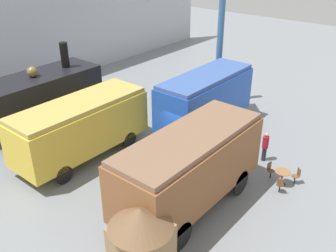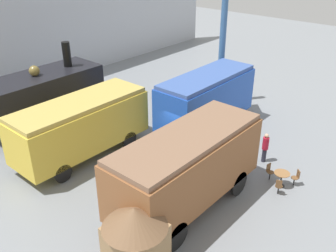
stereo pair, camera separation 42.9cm
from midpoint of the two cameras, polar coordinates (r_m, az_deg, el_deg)
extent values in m
plane|color=gray|center=(21.40, 1.87, -4.39)|extent=(80.00, 80.00, 0.00)
cube|color=#B2B7C1|center=(31.40, -22.29, 12.88)|extent=(44.00, 0.15, 9.00)
cube|color=black|center=(24.70, -19.14, 4.37)|extent=(7.39, 2.90, 2.72)
cylinder|color=black|center=(25.04, -15.98, 10.38)|extent=(0.52, 0.52, 1.58)
sphere|color=brown|center=(23.97, -20.47, 7.74)|extent=(0.64, 0.64, 0.64)
cylinder|color=black|center=(25.35, -12.75, 1.95)|extent=(1.36, 0.12, 1.36)
cylinder|color=black|center=(27.45, -16.39, 3.48)|extent=(1.36, 0.12, 1.36)
cylinder|color=black|center=(23.26, -21.22, -1.71)|extent=(1.36, 0.12, 1.36)
cylinder|color=black|center=(25.53, -24.42, 0.25)|extent=(1.36, 0.12, 1.36)
cube|color=gold|center=(20.98, -13.69, -0.09)|extent=(7.71, 2.77, 2.44)
cube|color=tan|center=(20.42, -14.10, 3.25)|extent=(7.55, 2.55, 0.24)
cylinder|color=black|center=(21.99, -6.46, -2.14)|extent=(0.99, 0.12, 0.99)
cylinder|color=black|center=(23.77, -10.95, -0.13)|extent=(0.99, 0.12, 0.99)
cylinder|color=black|center=(19.59, -16.18, -7.18)|extent=(0.99, 0.12, 0.99)
cylinder|color=black|center=(21.57, -20.29, -4.46)|extent=(0.99, 0.12, 0.99)
cube|color=blue|center=(23.24, 5.15, 4.15)|extent=(7.04, 2.55, 2.69)
cone|color=blue|center=(26.68, 10.50, 6.89)|extent=(1.58, 2.42, 2.42)
cube|color=#3A579D|center=(22.71, 5.31, 7.56)|extent=(6.90, 2.35, 0.24)
cylinder|color=black|center=(24.94, 10.08, 1.63)|extent=(1.24, 0.12, 1.24)
cylinder|color=black|center=(26.08, 5.49, 3.11)|extent=(1.24, 0.12, 1.24)
cylinder|color=black|center=(21.72, 4.42, -2.05)|extent=(1.24, 0.12, 1.24)
cylinder|color=black|center=(23.02, -0.50, -0.18)|extent=(1.24, 0.12, 1.24)
cube|color=brown|center=(16.46, 2.58, -6.18)|extent=(7.71, 2.85, 2.68)
cube|color=brown|center=(15.71, 2.69, -1.73)|extent=(7.55, 2.62, 0.24)
cylinder|color=black|center=(18.36, 10.35, -8.51)|extent=(1.25, 0.12, 1.25)
cylinder|color=black|center=(19.53, 3.41, -5.65)|extent=(1.25, 0.12, 1.25)
cylinder|color=black|center=(15.32, 1.23, -16.46)|extent=(1.25, 0.12, 1.25)
cylinder|color=black|center=(16.71, -6.29, -12.26)|extent=(1.25, 0.12, 1.25)
cylinder|color=black|center=(19.79, 16.22, -8.50)|extent=(0.44, 0.44, 0.02)
cylinder|color=black|center=(19.59, 16.36, -7.62)|extent=(0.08, 0.08, 0.72)
cylinder|color=olive|center=(19.38, 16.51, -6.71)|extent=(0.78, 0.78, 0.03)
cylinder|color=black|center=(20.01, 14.76, -7.16)|extent=(0.06, 0.06, 0.42)
cylinder|color=brown|center=(19.88, 14.83, -6.63)|extent=(0.36, 0.36, 0.03)
cube|color=brown|center=(19.84, 14.57, -5.90)|extent=(0.29, 0.11, 0.42)
cylinder|color=black|center=(19.11, 15.99, -9.14)|extent=(0.06, 0.06, 0.42)
cylinder|color=brown|center=(18.99, 16.08, -8.59)|extent=(0.36, 0.36, 0.03)
cube|color=brown|center=(18.73, 16.09, -8.28)|extent=(0.12, 0.29, 0.42)
cylinder|color=black|center=(19.95, 18.14, -7.80)|extent=(0.06, 0.06, 0.42)
cylinder|color=brown|center=(19.82, 18.24, -7.27)|extent=(0.36, 0.36, 0.03)
cube|color=brown|center=(19.76, 18.74, -6.68)|extent=(0.23, 0.24, 0.42)
cylinder|color=#262633|center=(21.31, 13.86, -4.16)|extent=(0.24, 0.24, 0.79)
cylinder|color=#B2192D|center=(20.95, 14.08, -2.41)|extent=(0.34, 0.34, 0.70)
sphere|color=tan|center=(20.73, 14.23, -1.29)|extent=(0.23, 0.23, 0.23)
cube|color=#99754C|center=(14.16, -4.94, -18.40)|extent=(1.80, 1.80, 2.20)
cone|color=brown|center=(13.14, -5.20, -13.80)|extent=(2.34, 2.34, 0.80)
cylinder|color=#386093|center=(27.08, 7.39, 11.52)|extent=(0.44, 0.44, 8.00)
camera|label=1|loc=(0.21, -90.58, -0.30)|focal=40.00mm
camera|label=2|loc=(0.21, 89.42, 0.30)|focal=40.00mm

